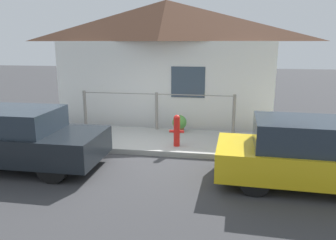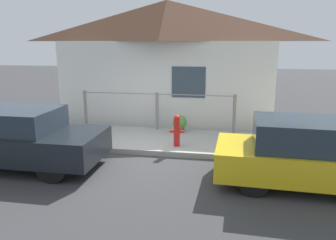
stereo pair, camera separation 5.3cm
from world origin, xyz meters
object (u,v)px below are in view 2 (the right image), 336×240
car_left (16,137)px  fire_hydrant (177,130)px  car_right (316,155)px  potted_plant_near_hydrant (180,123)px

car_left → fire_hydrant: bearing=26.3°
car_left → fire_hydrant: size_ratio=4.67×
car_left → car_right: bearing=0.3°
car_left → potted_plant_near_hydrant: car_left is taller
car_left → fire_hydrant: car_left is taller
car_right → fire_hydrant: bearing=152.9°
fire_hydrant → potted_plant_near_hydrant: fire_hydrant is taller
car_left → fire_hydrant: 3.93m
fire_hydrant → car_left: bearing=-154.0°
car_right → potted_plant_near_hydrant: (-3.16, 3.14, -0.26)m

